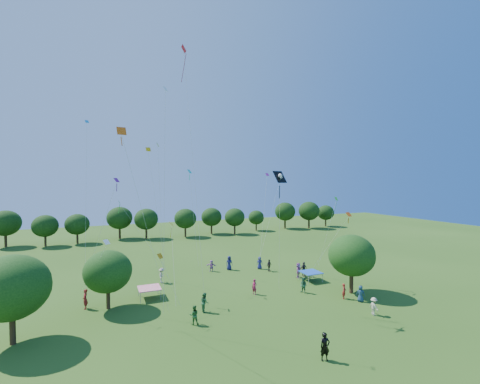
# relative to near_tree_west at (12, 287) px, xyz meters

# --- Properties ---
(near_tree_west) EXTENTS (5.27, 5.27, 6.61)m
(near_tree_west) POSITION_rel_near_tree_west_xyz_m (0.00, 0.00, 0.00)
(near_tree_west) COLOR #422B19
(near_tree_west) RESTS_ON ground
(near_tree_north) EXTENTS (4.38, 4.38, 5.52)m
(near_tree_north) POSITION_rel_near_tree_west_xyz_m (6.57, 4.32, -0.69)
(near_tree_north) COLOR #422B19
(near_tree_north) RESTS_ON ground
(near_tree_east) EXTENTS (4.89, 4.89, 6.28)m
(near_tree_east) POSITION_rel_near_tree_west_xyz_m (30.65, -1.32, -0.15)
(near_tree_east) COLOR #422B19
(near_tree_east) RESTS_ON ground
(treeline) EXTENTS (88.01, 8.77, 6.77)m
(treeline) POSITION_rel_near_tree_west_xyz_m (16.34, 41.08, -0.13)
(treeline) COLOR #422B19
(treeline) RESTS_ON ground
(tent_red_stripe) EXTENTS (2.20, 2.20, 1.10)m
(tent_red_stripe) POSITION_rel_near_tree_west_xyz_m (10.49, 5.62, -3.19)
(tent_red_stripe) COLOR red
(tent_red_stripe) RESTS_ON ground
(tent_blue) EXTENTS (2.20, 2.20, 1.10)m
(tent_blue) POSITION_rel_near_tree_west_xyz_m (29.13, 3.88, -3.19)
(tent_blue) COLOR #1B4DB1
(tent_blue) RESTS_ON ground
(man_in_black) EXTENTS (0.77, 0.57, 1.88)m
(man_in_black) POSITION_rel_near_tree_west_xyz_m (19.83, -10.77, -3.29)
(man_in_black) COLOR black
(man_in_black) RESTS_ON ground
(crowd_person_0) EXTENTS (0.94, 0.54, 1.87)m
(crowd_person_0) POSITION_rel_near_tree_west_xyz_m (21.82, 12.19, -3.29)
(crowd_person_0) COLOR #1C1D52
(crowd_person_0) RESTS_ON ground
(crowd_person_1) EXTENTS (0.62, 0.71, 1.61)m
(crowd_person_1) POSITION_rel_near_tree_west_xyz_m (20.87, 2.36, -3.42)
(crowd_person_1) COLOR maroon
(crowd_person_1) RESTS_ON ground
(crowd_person_2) EXTENTS (0.86, 0.56, 1.61)m
(crowd_person_2) POSITION_rel_near_tree_west_xyz_m (13.15, -2.07, -3.42)
(crowd_person_2) COLOR #2A632A
(crowd_person_2) RESTS_ON ground
(crowd_person_3) EXTENTS (0.58, 1.08, 1.59)m
(crowd_person_3) POSITION_rel_near_tree_west_xyz_m (28.49, -6.56, -3.43)
(crowd_person_3) COLOR #B3AD8F
(crowd_person_3) RESTS_ON ground
(crowd_person_4) EXTENTS (1.02, 0.77, 1.58)m
(crowd_person_4) POSITION_rel_near_tree_west_xyz_m (26.44, 9.46, -3.43)
(crowd_person_4) COLOR #3B322F
(crowd_person_4) RESTS_ON ground
(crowd_person_5) EXTENTS (1.65, 1.67, 1.85)m
(crowd_person_5) POSITION_rel_near_tree_west_xyz_m (28.49, 5.58, -3.30)
(crowd_person_5) COLOR #A862A5
(crowd_person_5) RESTS_ON ground
(crowd_person_6) EXTENTS (0.93, 0.77, 1.67)m
(crowd_person_6) POSITION_rel_near_tree_west_xyz_m (25.79, 10.96, -3.39)
(crowd_person_6) COLOR navy
(crowd_person_6) RESTS_ON ground
(crowd_person_7) EXTENTS (0.69, 0.66, 1.56)m
(crowd_person_7) POSITION_rel_near_tree_west_xyz_m (28.77, -2.36, -3.44)
(crowd_person_7) COLOR maroon
(crowd_person_7) RESTS_ON ground
(crowd_person_8) EXTENTS (0.72, 0.91, 1.63)m
(crowd_person_8) POSITION_rel_near_tree_west_xyz_m (25.91, 0.68, -3.41)
(crowd_person_8) COLOR #25573B
(crowd_person_8) RESTS_ON ground
(crowd_person_9) EXTENTS (0.91, 1.26, 1.77)m
(crowd_person_9) POSITION_rel_near_tree_west_xyz_m (12.48, 10.14, -3.34)
(crowd_person_9) COLOR #BAA694
(crowd_person_9) RESTS_ON ground
(crowd_person_10) EXTENTS (1.14, 0.67, 1.83)m
(crowd_person_10) POSITION_rel_near_tree_west_xyz_m (29.43, 5.78, -3.31)
(crowd_person_10) COLOR #3A342E
(crowd_person_10) RESTS_ON ground
(crowd_person_11) EXTENTS (1.43, 1.19, 1.49)m
(crowd_person_11) POSITION_rel_near_tree_west_xyz_m (19.37, 12.44, -3.48)
(crowd_person_11) COLOR #A965AE
(crowd_person_11) RESTS_ON ground
(crowd_person_12) EXTENTS (0.85, 0.89, 1.62)m
(crowd_person_12) POSITION_rel_near_tree_west_xyz_m (29.74, -3.63, -3.42)
(crowd_person_12) COLOR navy
(crowd_person_12) RESTS_ON ground
(crowd_person_13) EXTENTS (0.45, 0.69, 1.85)m
(crowd_person_13) POSITION_rel_near_tree_west_xyz_m (4.57, 5.13, -3.30)
(crowd_person_13) COLOR maroon
(crowd_person_13) RESTS_ON ground
(crowd_person_14) EXTENTS (0.50, 0.89, 1.76)m
(crowd_person_14) POSITION_rel_near_tree_west_xyz_m (14.72, 0.10, -3.34)
(crowd_person_14) COLOR #285F35
(crowd_person_14) RESTS_ON ground
(pirate_kite) EXTENTS (1.95, 2.75, 11.64)m
(pirate_kite) POSITION_rel_near_tree_west_xyz_m (21.16, -2.44, 8.05)
(pirate_kite) COLOR black
(red_high_kite) EXTENTS (0.58, 6.68, 25.15)m
(red_high_kite) POSITION_rel_near_tree_west_xyz_m (14.42, 5.23, 17.34)
(red_high_kite) COLOR red
(small_kite_0) EXTENTS (1.52, 5.04, 7.20)m
(small_kite_0) POSITION_rel_near_tree_west_xyz_m (31.60, 1.00, 3.12)
(small_kite_0) COLOR #BC480B
(small_kite_1) EXTENTS (2.25, 0.77, 14.64)m
(small_kite_1) POSITION_rel_near_tree_west_xyz_m (11.54, 10.58, 8.31)
(small_kite_1) COLOR #E9AC0C
(small_kite_2) EXTENTS (0.87, 5.22, 6.70)m
(small_kite_2) POSITION_rel_near_tree_west_xyz_m (12.39, 3.41, 2.68)
(small_kite_2) COLOR gold
(small_kite_3) EXTENTS (0.55, 3.06, 8.88)m
(small_kite_3) POSITION_rel_near_tree_west_xyz_m (31.19, 2.45, 4.15)
(small_kite_3) COLOR #1A9443
(small_kite_4) EXTENTS (0.46, 5.86, 17.59)m
(small_kite_4) POSITION_rel_near_tree_west_xyz_m (4.61, 10.36, 8.72)
(small_kite_4) COLOR #1696E3
(small_kite_5) EXTENTS (3.48, 4.12, 11.91)m
(small_kite_5) POSITION_rel_near_tree_west_xyz_m (28.30, 13.99, 6.28)
(small_kite_5) COLOR #991995
(small_kite_6) EXTENTS (0.61, 0.52, 18.35)m
(small_kite_6) POSITION_rel_near_tree_west_xyz_m (10.89, -1.68, 9.79)
(small_kite_6) COLOR white
(small_kite_7) EXTENTS (0.98, 2.24, 12.22)m
(small_kite_7) POSITION_rel_near_tree_west_xyz_m (16.69, 12.63, 7.10)
(small_kite_7) COLOR #0DD0C8
(small_kite_8) EXTENTS (3.97, 2.74, 14.44)m
(small_kite_8) POSITION_rel_near_tree_west_xyz_m (8.15, -4.03, 8.61)
(small_kite_8) COLOR #EA590D
(small_kite_9) EXTENTS (1.86, 1.01, 4.55)m
(small_kite_9) POSITION_rel_near_tree_west_xyz_m (10.85, -0.44, 0.89)
(small_kite_9) COLOR orange
(small_kite_10) EXTENTS (0.85, 1.10, 15.17)m
(small_kite_10) POSITION_rel_near_tree_west_xyz_m (12.30, 10.29, 8.65)
(small_kite_10) COLOR #C4C911
(small_kite_11) EXTENTS (5.20, 3.44, 8.31)m
(small_kite_11) POSITION_rel_near_tree_west_xyz_m (9.13, 13.73, 3.29)
(small_kite_11) COLOR green
(small_kite_12) EXTENTS (5.22, 3.14, 11.73)m
(small_kite_12) POSITION_rel_near_tree_west_xyz_m (29.63, 12.90, 6.69)
(small_kite_12) COLOR blue
(small_kite_13) EXTENTS (3.54, 2.40, 11.02)m
(small_kite_13) POSITION_rel_near_tree_west_xyz_m (6.82, 4.36, 5.73)
(small_kite_13) COLOR #7E178A
(small_kite_14) EXTENTS (2.38, 4.19, 5.61)m
(small_kite_14) POSITION_rel_near_tree_west_xyz_m (6.19, 2.77, 1.67)
(small_kite_14) COLOR white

